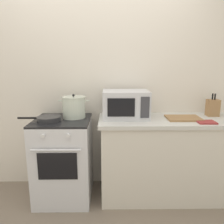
# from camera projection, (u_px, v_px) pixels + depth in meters

# --- Properties ---
(back_wall) EXTENTS (4.40, 0.10, 2.50)m
(back_wall) POSITION_uv_depth(u_px,v_px,m) (121.00, 85.00, 2.67)
(back_wall) COLOR silver
(back_wall) RESTS_ON ground_plane
(lower_cabinet_right) EXTENTS (1.64, 0.56, 0.88)m
(lower_cabinet_right) POSITION_uv_depth(u_px,v_px,m) (174.00, 159.00, 2.51)
(lower_cabinet_right) COLOR beige
(lower_cabinet_right) RESTS_ON ground_plane
(countertop_right) EXTENTS (1.70, 0.60, 0.04)m
(countertop_right) POSITION_uv_depth(u_px,v_px,m) (177.00, 120.00, 2.41)
(countertop_right) COLOR beige
(countertop_right) RESTS_ON lower_cabinet_right
(stove) EXTENTS (0.60, 0.64, 0.92)m
(stove) POSITION_uv_depth(u_px,v_px,m) (64.00, 159.00, 2.47)
(stove) COLOR silver
(stove) RESTS_ON ground_plane
(stock_pot) EXTENTS (0.34, 0.26, 0.26)m
(stock_pot) POSITION_uv_depth(u_px,v_px,m) (74.00, 107.00, 2.43)
(stock_pot) COLOR beige
(stock_pot) RESTS_ON stove
(frying_pan) EXTENTS (0.44, 0.24, 0.05)m
(frying_pan) POSITION_uv_depth(u_px,v_px,m) (48.00, 119.00, 2.30)
(frying_pan) COLOR #28282B
(frying_pan) RESTS_ON stove
(microwave) EXTENTS (0.50, 0.37, 0.30)m
(microwave) POSITION_uv_depth(u_px,v_px,m) (126.00, 104.00, 2.43)
(microwave) COLOR silver
(microwave) RESTS_ON countertop_right
(cutting_board) EXTENTS (0.36, 0.26, 0.02)m
(cutting_board) POSITION_uv_depth(u_px,v_px,m) (183.00, 118.00, 2.39)
(cutting_board) COLOR #997047
(cutting_board) RESTS_ON countertop_right
(knife_block) EXTENTS (0.13, 0.10, 0.26)m
(knife_block) POSITION_uv_depth(u_px,v_px,m) (213.00, 108.00, 2.51)
(knife_block) COLOR #997047
(knife_block) RESTS_ON countertop_right
(oven_mitt) EXTENTS (0.18, 0.14, 0.02)m
(oven_mitt) POSITION_uv_depth(u_px,v_px,m) (206.00, 122.00, 2.23)
(oven_mitt) COLOR #993333
(oven_mitt) RESTS_ON countertop_right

